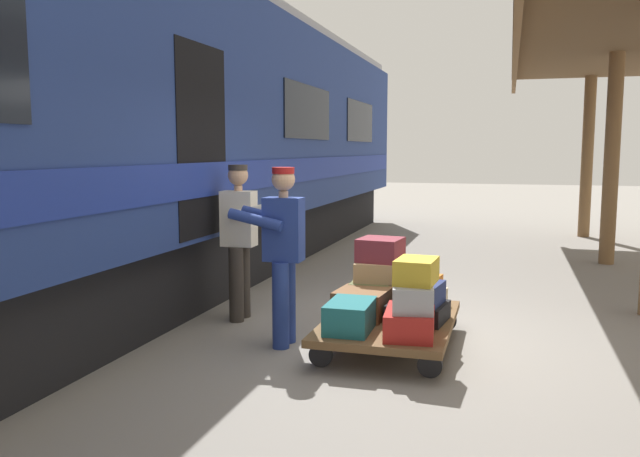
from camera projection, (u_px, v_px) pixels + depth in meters
name	position (u px, v px, depth m)	size (l,w,h in m)	color
ground_plane	(414.00, 340.00, 6.34)	(60.00, 60.00, 0.00)	gray
train_car	(80.00, 132.00, 7.13)	(3.02, 21.15, 4.00)	navy
luggage_cart	(390.00, 323.00, 6.10)	(1.17, 1.81, 0.28)	brown
suitcase_brown_leather	(363.00, 303.00, 6.15)	(0.47, 0.50, 0.26)	brown
suitcase_olive_duffel	(373.00, 292.00, 6.63)	(0.40, 0.61, 0.26)	brown
suitcase_red_plastic	(410.00, 322.00, 5.53)	(0.41, 0.63, 0.23)	#AD231E
suitcase_cream_canvas	(424.00, 299.00, 6.48)	(0.39, 0.45, 0.18)	beige
suitcase_black_hardshell	(418.00, 312.00, 6.01)	(0.51, 0.51, 0.17)	black
suitcase_teal_softside	(350.00, 316.00, 5.68)	(0.38, 0.57, 0.26)	#1E666B
suitcase_tan_vintage	(377.00, 271.00, 6.58)	(0.39, 0.48, 0.19)	tan
suitcase_orange_carryall	(422.00, 283.00, 6.48)	(0.34, 0.38, 0.14)	#CC6B23
suitcase_gray_aluminum	(413.00, 296.00, 5.52)	(0.34, 0.55, 0.22)	#9EA0A5
suitcase_navy_fabric	(420.00, 293.00, 5.95)	(0.38, 0.43, 0.20)	navy
suitcase_burgundy_valise	(380.00, 250.00, 6.57)	(0.42, 0.42, 0.24)	maroon
suitcase_yellow_case	(416.00, 271.00, 5.52)	(0.32, 0.44, 0.21)	gold
porter_in_overalls	(282.00, 250.00, 6.08)	(0.67, 0.43, 1.70)	navy
porter_by_door	(241.00, 236.00, 7.01)	(0.67, 0.44, 1.70)	#332D28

